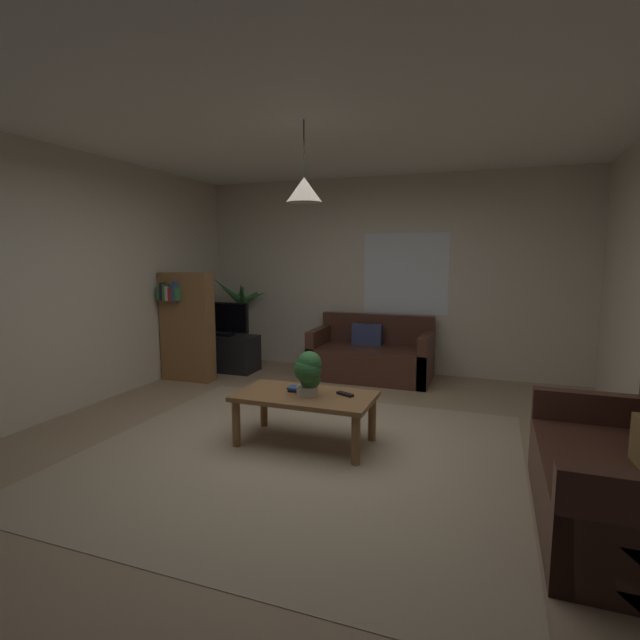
{
  "coord_description": "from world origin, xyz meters",
  "views": [
    {
      "loc": [
        1.43,
        -3.6,
        1.61
      ],
      "look_at": [
        0.0,
        0.3,
        1.05
      ],
      "focal_mm": 26.72,
      "sensor_mm": 36.0,
      "label": 1
    }
  ],
  "objects": [
    {
      "name": "tv_stand",
      "position": [
        -2.1,
        2.14,
        0.25
      ],
      "size": [
        0.9,
        0.44,
        0.5
      ],
      "primitive_type": "cube",
      "color": "black",
      "rests_on": "ground"
    },
    {
      "name": "couch_under_window",
      "position": [
        -0.05,
        2.43,
        0.28
      ],
      "size": [
        1.55,
        0.81,
        0.82
      ],
      "color": "#47281E",
      "rests_on": "ground"
    },
    {
      "name": "floor",
      "position": [
        0.0,
        0.0,
        -0.01
      ],
      "size": [
        5.29,
        5.79,
        0.02
      ],
      "primitive_type": "cube",
      "color": "#9E8466",
      "rests_on": "ground"
    },
    {
      "name": "potted_palm_corner",
      "position": [
        -2.12,
        2.66,
        0.6
      ],
      "size": [
        0.81,
        0.88,
        1.34
      ],
      "color": "beige",
      "rests_on": "ground"
    },
    {
      "name": "rug",
      "position": [
        0.0,
        -0.2,
        0.0
      ],
      "size": [
        3.44,
        3.18,
        0.01
      ],
      "primitive_type": "cube",
      "color": "tan",
      "rests_on": "ground"
    },
    {
      "name": "coffee_table",
      "position": [
        -0.05,
        0.05,
        0.38
      ],
      "size": [
        1.17,
        0.64,
        0.44
      ],
      "color": "olive",
      "rests_on": "ground"
    },
    {
      "name": "book_on_table_1",
      "position": [
        -0.15,
        0.11,
        0.47
      ],
      "size": [
        0.14,
        0.12,
        0.02
      ],
      "primitive_type": "cube",
      "rotation": [
        0.0,
        0.0,
        0.01
      ],
      "color": "#2D4C8C",
      "rests_on": "coffee_table"
    },
    {
      "name": "book_on_table_0",
      "position": [
        -0.14,
        0.1,
        0.45
      ],
      "size": [
        0.17,
        0.12,
        0.02
      ],
      "primitive_type": "cube",
      "rotation": [
        0.0,
        0.0,
        0.23
      ],
      "color": "black",
      "rests_on": "coffee_table"
    },
    {
      "name": "window_pane",
      "position": [
        0.29,
        2.89,
        1.37
      ],
      "size": [
        1.15,
        0.01,
        1.09
      ],
      "primitive_type": "cube",
      "color": "white"
    },
    {
      "name": "wall_left",
      "position": [
        -2.68,
        0.0,
        1.34
      ],
      "size": [
        0.06,
        5.79,
        2.68
      ],
      "primitive_type": "cube",
      "color": "beige",
      "rests_on": "ground"
    },
    {
      "name": "potted_plant_on_table",
      "position": [
        0.01,
        0.01,
        0.65
      ],
      "size": [
        0.23,
        0.23,
        0.38
      ],
      "color": "beige",
      "rests_on": "coffee_table"
    },
    {
      "name": "remote_on_table_0",
      "position": [
        0.29,
        0.13,
        0.45
      ],
      "size": [
        0.17,
        0.11,
        0.02
      ],
      "primitive_type": "cube",
      "rotation": [
        0.0,
        0.0,
        4.26
      ],
      "color": "black",
      "rests_on": "coffee_table"
    },
    {
      "name": "tv",
      "position": [
        -2.1,
        2.12,
        0.74
      ],
      "size": [
        0.75,
        0.16,
        0.47
      ],
      "color": "black",
      "rests_on": "tv_stand"
    },
    {
      "name": "pendant_lamp",
      "position": [
        -0.05,
        0.05,
        2.14
      ],
      "size": [
        0.29,
        0.29,
        0.64
      ],
      "color": "black"
    },
    {
      "name": "couch_right_side",
      "position": [
        2.18,
        -0.53,
        0.28
      ],
      "size": [
        0.81,
        1.52,
        0.82
      ],
      "rotation": [
        0.0,
        0.0,
        -1.57
      ],
      "color": "#47281E",
      "rests_on": "ground"
    },
    {
      "name": "bookshelf_corner",
      "position": [
        -2.28,
        1.52,
        0.72
      ],
      "size": [
        0.7,
        0.31,
        1.4
      ],
      "color": "olive",
      "rests_on": "ground"
    },
    {
      "name": "wall_back",
      "position": [
        0.0,
        2.92,
        1.34
      ],
      "size": [
        5.41,
        0.06,
        2.68
      ],
      "primitive_type": "cube",
      "color": "beige",
      "rests_on": "ground"
    },
    {
      "name": "ceiling",
      "position": [
        0.0,
        0.0,
        2.69
      ],
      "size": [
        5.29,
        5.79,
        0.02
      ],
      "primitive_type": "cube",
      "color": "white"
    }
  ]
}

